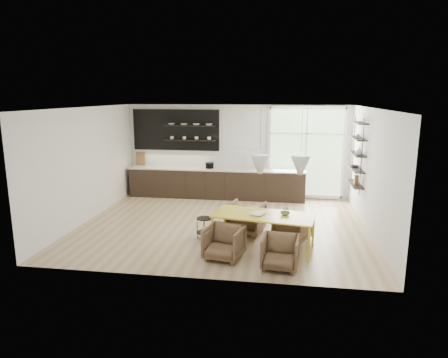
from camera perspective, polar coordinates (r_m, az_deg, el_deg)
room at (r=10.71m, az=3.70°, el=2.58°), size 7.02×6.01×2.91m
kitchen_run at (r=12.58m, az=-1.50°, el=0.02°), size 5.54×0.69×2.75m
right_shelving at (r=10.88m, az=18.51°, el=3.15°), size 0.26×1.22×1.90m
dining_table at (r=8.39m, az=5.69°, el=-5.40°), size 2.20×1.26×0.76m
armchair_back_left at (r=9.43m, az=3.19°, el=-5.55°), size 0.94×0.96×0.73m
armchair_back_right at (r=9.07m, az=9.80°, el=-6.67°), size 0.95×0.96×0.66m
armchair_front_left at (r=8.00m, az=-0.01°, el=-9.08°), size 0.84×0.86×0.66m
armchair_front_right at (r=7.66m, az=8.05°, el=-10.33°), size 0.74×0.75×0.63m
wire_stool at (r=9.12m, az=-2.81°, el=-6.58°), size 0.37×0.37×0.47m
table_book at (r=8.43m, az=4.13°, el=-4.83°), size 0.35×0.40×0.03m
table_bowl at (r=8.40m, az=8.73°, el=-4.87°), size 0.26×0.26×0.06m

